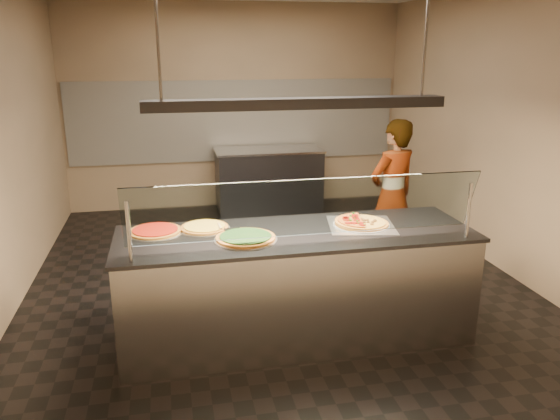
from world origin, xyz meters
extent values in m
cube|color=black|center=(0.00, 0.00, -0.01)|extent=(5.00, 6.00, 0.02)
cube|color=tan|center=(0.00, 3.01, 1.50)|extent=(5.00, 0.02, 3.00)
cube|color=tan|center=(0.00, -3.01, 1.50)|extent=(5.00, 0.02, 3.00)
cube|color=tan|center=(2.51, 0.00, 1.50)|extent=(0.02, 6.00, 3.00)
cube|color=silver|center=(0.00, 2.98, 1.30)|extent=(4.90, 0.02, 1.20)
cube|color=#B7B7BC|center=(-0.06, -1.19, 0.45)|extent=(2.83, 0.90, 0.90)
cube|color=#313136|center=(-0.06, -1.19, 0.92)|extent=(2.87, 0.94, 0.03)
cylinder|color=#B7B7BC|center=(-1.32, -1.59, 1.15)|extent=(0.03, 0.03, 0.44)
cylinder|color=#B7B7BC|center=(1.21, -1.59, 1.15)|extent=(0.03, 0.03, 0.44)
cube|color=white|center=(-0.06, -1.53, 1.23)|extent=(2.63, 0.18, 0.47)
cube|color=silver|center=(0.51, -1.14, 0.93)|extent=(0.63, 0.63, 0.01)
cylinder|color=silver|center=(0.51, -1.14, 0.94)|extent=(0.47, 0.47, 0.01)
cylinder|color=#680E07|center=(0.49, -1.02, 0.99)|extent=(0.06, 0.06, 0.01)
cylinder|color=#680E07|center=(0.48, -1.06, 0.99)|extent=(0.06, 0.06, 0.01)
cylinder|color=#680E07|center=(0.47, -1.10, 0.99)|extent=(0.06, 0.06, 0.01)
cylinder|color=#680E07|center=(0.40, -1.06, 0.99)|extent=(0.06, 0.06, 0.01)
cylinder|color=#680E07|center=(0.39, -1.09, 0.99)|extent=(0.06, 0.06, 0.01)
cylinder|color=#680E07|center=(0.38, -1.12, 0.99)|extent=(0.06, 0.06, 0.01)
cylinder|color=#680E07|center=(0.47, -1.14, 0.99)|extent=(0.06, 0.06, 0.01)
cylinder|color=#680E07|center=(0.37, -1.21, 0.99)|extent=(0.06, 0.06, 0.01)
cylinder|color=#680E07|center=(0.42, -1.22, 0.99)|extent=(0.06, 0.06, 0.01)
cylinder|color=#680E07|center=(0.46, -1.23, 0.99)|extent=(0.06, 0.06, 0.01)
cylinder|color=#680E07|center=(0.47, -1.28, 0.99)|extent=(0.06, 0.06, 0.01)
cube|color=#19590F|center=(0.50, -0.97, 0.99)|extent=(0.02, 0.02, 0.01)
cube|color=#19590F|center=(0.45, -1.03, 0.99)|extent=(0.02, 0.02, 0.01)
cube|color=#19590F|center=(0.46, -1.11, 0.99)|extent=(0.01, 0.02, 0.01)
cube|color=#19590F|center=(0.41, -1.12, 0.99)|extent=(0.02, 0.02, 0.01)
cube|color=#19590F|center=(0.41, -1.15, 0.99)|extent=(0.02, 0.01, 0.01)
cube|color=#19590F|center=(0.46, -1.18, 0.99)|extent=(0.02, 0.02, 0.01)
cube|color=#19590F|center=(0.45, -1.24, 0.99)|extent=(0.02, 0.02, 0.01)
cube|color=#19590F|center=(0.48, -1.28, 0.99)|extent=(0.01, 0.02, 0.01)
sphere|color=#513014|center=(0.52, -1.17, 0.97)|extent=(0.03, 0.03, 0.03)
sphere|color=#513014|center=(0.57, -1.24, 0.97)|extent=(0.03, 0.03, 0.03)
sphere|color=#513014|center=(0.55, -1.18, 0.97)|extent=(0.03, 0.03, 0.03)
sphere|color=#513014|center=(0.59, -1.18, 0.97)|extent=(0.03, 0.03, 0.03)
sphere|color=#513014|center=(0.62, -1.16, 0.97)|extent=(0.03, 0.03, 0.03)
sphere|color=#513014|center=(0.63, -1.15, 0.97)|extent=(0.03, 0.03, 0.03)
sphere|color=#513014|center=(0.57, -1.12, 0.97)|extent=(0.03, 0.03, 0.03)
sphere|color=#513014|center=(0.54, -1.12, 0.97)|extent=(0.03, 0.03, 0.03)
sphere|color=#513014|center=(0.54, -1.12, 0.97)|extent=(0.03, 0.03, 0.03)
sphere|color=#513014|center=(0.53, -1.10, 0.97)|extent=(0.03, 0.03, 0.03)
sphere|color=#513014|center=(0.53, -1.08, 0.97)|extent=(0.03, 0.03, 0.03)
sphere|color=#513014|center=(0.54, -0.98, 0.97)|extent=(0.03, 0.03, 0.03)
cylinder|color=silver|center=(-0.48, -1.29, 0.93)|extent=(0.49, 0.49, 0.01)
cylinder|color=#9B5C20|center=(-0.48, -1.29, 0.95)|extent=(0.46, 0.46, 0.02)
cylinder|color=black|center=(-0.48, -1.29, 0.96)|extent=(0.40, 0.40, 0.01)
cylinder|color=silver|center=(-0.78, -0.96, 0.93)|extent=(0.42, 0.42, 0.01)
cylinder|color=#9B5C20|center=(-0.78, -0.96, 0.94)|extent=(0.39, 0.39, 0.02)
cylinder|color=gold|center=(-0.78, -0.96, 0.96)|extent=(0.34, 0.34, 0.01)
cylinder|color=silver|center=(-1.17, -0.97, 0.93)|extent=(0.44, 0.44, 0.01)
cylinder|color=#9B5C20|center=(-1.17, -0.97, 0.94)|extent=(0.41, 0.41, 0.02)
cylinder|color=maroon|center=(-1.17, -0.97, 0.96)|extent=(0.36, 0.36, 0.01)
cube|color=#B7B7BC|center=(-0.56, -1.12, 0.96)|extent=(0.13, 0.12, 0.00)
cylinder|color=tan|center=(-0.66, -1.01, 0.96)|extent=(0.03, 0.14, 0.02)
cube|color=#313136|center=(0.41, 2.55, 0.45)|extent=(1.52, 0.70, 0.90)
cube|color=#B7B7BC|center=(0.41, 2.55, 0.92)|extent=(1.56, 0.74, 0.03)
imported|color=#2A262E|center=(1.32, 0.10, 0.82)|extent=(0.70, 0.59, 1.65)
cube|color=#313136|center=(-0.06, -1.19, 1.95)|extent=(2.30, 0.18, 0.08)
cylinder|color=#B7B7BC|center=(-1.06, -1.19, 2.50)|extent=(0.02, 0.02, 1.01)
cylinder|color=#B7B7BC|center=(0.94, -1.19, 2.50)|extent=(0.02, 0.02, 1.01)
camera|label=1|loc=(-1.03, -5.23, 2.35)|focal=35.00mm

